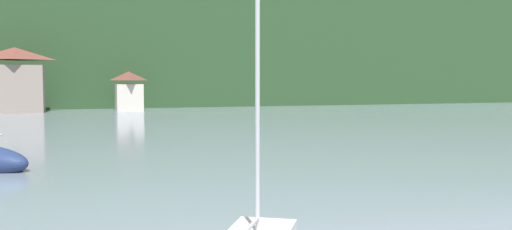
# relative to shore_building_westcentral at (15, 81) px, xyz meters

# --- Properties ---
(wooded_hillside) EXTENTS (352.00, 67.46, 41.33)m
(wooded_hillside) POSITION_rel_shore_building_westcentral_xyz_m (28.57, 44.11, 4.60)
(wooded_hillside) COLOR #264223
(wooded_hillside) RESTS_ON ground_plane
(shore_building_westcentral) EXTENTS (7.09, 4.69, 8.20)m
(shore_building_westcentral) POSITION_rel_shore_building_westcentral_xyz_m (0.00, 0.00, 0.00)
(shore_building_westcentral) COLOR gray
(shore_building_westcentral) RESTS_ON ground_plane
(shore_building_central) EXTENTS (3.56, 5.11, 5.25)m
(shore_building_central) POSITION_rel_shore_building_westcentral_xyz_m (13.98, 0.20, -1.43)
(shore_building_central) COLOR beige
(shore_building_central) RESTS_ON ground_plane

